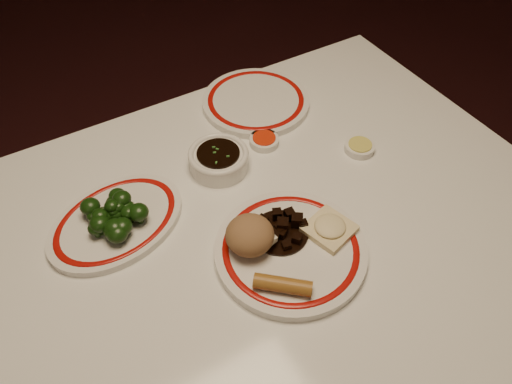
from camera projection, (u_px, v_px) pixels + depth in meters
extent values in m
cube|color=white|center=(257.00, 240.00, 0.93)|extent=(1.20, 0.90, 0.04)
cylinder|color=black|center=(338.00, 158.00, 1.62)|extent=(0.06, 0.06, 0.71)
cylinder|color=white|center=(290.00, 251.00, 0.88)|extent=(0.35, 0.35, 0.02)
torus|color=#9F0D08|center=(291.00, 248.00, 0.88)|extent=(0.30, 0.30, 0.00)
ellipsoid|color=#916844|center=(250.00, 235.00, 0.86)|extent=(0.09, 0.09, 0.06)
cylinder|color=#986425|center=(283.00, 285.00, 0.81)|extent=(0.09, 0.08, 0.03)
cube|color=beige|center=(329.00, 229.00, 0.90)|extent=(0.10, 0.10, 0.01)
ellipsoid|color=beige|center=(330.00, 226.00, 0.89)|extent=(0.06, 0.06, 0.02)
cylinder|color=black|center=(280.00, 232.00, 0.90)|extent=(0.10, 0.10, 0.00)
cube|color=black|center=(296.00, 224.00, 0.90)|extent=(0.02, 0.02, 0.02)
cube|color=black|center=(289.00, 214.00, 0.91)|extent=(0.02, 0.02, 0.02)
cube|color=black|center=(297.00, 220.00, 0.90)|extent=(0.03, 0.03, 0.02)
cube|color=black|center=(303.00, 225.00, 0.90)|extent=(0.02, 0.02, 0.02)
cube|color=black|center=(277.00, 214.00, 0.91)|extent=(0.02, 0.02, 0.02)
cube|color=black|center=(280.00, 232.00, 0.89)|extent=(0.02, 0.02, 0.02)
cube|color=black|center=(281.00, 233.00, 0.88)|extent=(0.02, 0.02, 0.02)
cube|color=black|center=(283.00, 225.00, 0.89)|extent=(0.03, 0.03, 0.02)
cube|color=black|center=(297.00, 239.00, 0.88)|extent=(0.02, 0.02, 0.02)
cube|color=black|center=(281.00, 229.00, 0.89)|extent=(0.02, 0.02, 0.02)
cube|color=black|center=(276.00, 233.00, 0.89)|extent=(0.02, 0.02, 0.01)
cube|color=black|center=(275.00, 236.00, 0.88)|extent=(0.02, 0.02, 0.02)
cube|color=black|center=(286.00, 246.00, 0.87)|extent=(0.02, 0.02, 0.02)
cube|color=black|center=(268.00, 229.00, 0.89)|extent=(0.02, 0.02, 0.02)
cube|color=black|center=(263.00, 221.00, 0.89)|extent=(0.02, 0.02, 0.02)
cube|color=beige|center=(271.00, 239.00, 0.86)|extent=(0.02, 0.02, 0.01)
cube|color=beige|center=(264.00, 230.00, 0.88)|extent=(0.02, 0.02, 0.01)
torus|color=#9F0D08|center=(116.00, 219.00, 0.92)|extent=(0.28, 0.28, 0.00)
cylinder|color=#23471C|center=(118.00, 218.00, 0.92)|extent=(0.01, 0.01, 0.01)
ellipsoid|color=black|center=(116.00, 212.00, 0.91)|extent=(0.03, 0.03, 0.03)
cylinder|color=#23471C|center=(117.00, 234.00, 0.89)|extent=(0.01, 0.01, 0.02)
ellipsoid|color=black|center=(114.00, 228.00, 0.88)|extent=(0.04, 0.04, 0.03)
cylinder|color=#23471C|center=(132.00, 215.00, 0.92)|extent=(0.01, 0.01, 0.01)
ellipsoid|color=black|center=(130.00, 210.00, 0.91)|extent=(0.03, 0.03, 0.02)
cylinder|color=#23471C|center=(104.00, 223.00, 0.91)|extent=(0.01, 0.01, 0.01)
ellipsoid|color=black|center=(102.00, 217.00, 0.90)|extent=(0.04, 0.04, 0.03)
cylinder|color=#23471C|center=(105.00, 219.00, 0.92)|extent=(0.01, 0.01, 0.01)
ellipsoid|color=black|center=(103.00, 214.00, 0.91)|extent=(0.03, 0.03, 0.02)
cylinder|color=#23471C|center=(130.00, 218.00, 0.91)|extent=(0.01, 0.01, 0.02)
ellipsoid|color=black|center=(129.00, 212.00, 0.90)|extent=(0.03, 0.03, 0.02)
cylinder|color=#23471C|center=(93.00, 213.00, 0.92)|extent=(0.01, 0.01, 0.01)
ellipsoid|color=black|center=(90.00, 206.00, 0.91)|extent=(0.04, 0.04, 0.03)
cylinder|color=#23471C|center=(95.00, 220.00, 0.92)|extent=(0.01, 0.01, 0.01)
ellipsoid|color=black|center=(94.00, 216.00, 0.91)|extent=(0.03, 0.03, 0.02)
cylinder|color=#23471C|center=(118.00, 210.00, 0.93)|extent=(0.01, 0.01, 0.01)
ellipsoid|color=black|center=(116.00, 204.00, 0.92)|extent=(0.04, 0.04, 0.03)
cylinder|color=#23471C|center=(119.00, 239.00, 0.89)|extent=(0.01, 0.01, 0.01)
ellipsoid|color=black|center=(117.00, 233.00, 0.87)|extent=(0.04, 0.04, 0.03)
cylinder|color=#23471C|center=(123.00, 206.00, 0.94)|extent=(0.01, 0.01, 0.01)
ellipsoid|color=black|center=(121.00, 201.00, 0.93)|extent=(0.03, 0.03, 0.02)
cylinder|color=#23471C|center=(98.00, 233.00, 0.89)|extent=(0.01, 0.01, 0.01)
ellipsoid|color=black|center=(96.00, 228.00, 0.88)|extent=(0.03, 0.03, 0.02)
cylinder|color=#23471C|center=(102.00, 230.00, 0.90)|extent=(0.01, 0.01, 0.02)
ellipsoid|color=black|center=(99.00, 224.00, 0.88)|extent=(0.04, 0.04, 0.03)
cylinder|color=#23471C|center=(124.00, 233.00, 0.89)|extent=(0.01, 0.01, 0.01)
ellipsoid|color=black|center=(122.00, 227.00, 0.88)|extent=(0.04, 0.04, 0.03)
cylinder|color=#23471C|center=(113.00, 233.00, 0.90)|extent=(0.01, 0.01, 0.01)
ellipsoid|color=black|center=(112.00, 229.00, 0.89)|extent=(0.03, 0.03, 0.02)
cylinder|color=#23471C|center=(119.00, 231.00, 0.90)|extent=(0.01, 0.01, 0.01)
ellipsoid|color=black|center=(118.00, 226.00, 0.89)|extent=(0.03, 0.03, 0.02)
cylinder|color=#23471C|center=(140.00, 219.00, 0.91)|extent=(0.01, 0.01, 0.01)
ellipsoid|color=black|center=(138.00, 212.00, 0.90)|extent=(0.04, 0.04, 0.03)
cylinder|color=#23471C|center=(114.00, 236.00, 0.89)|extent=(0.01, 0.01, 0.01)
ellipsoid|color=black|center=(112.00, 231.00, 0.88)|extent=(0.03, 0.03, 0.02)
cylinder|color=#23471C|center=(120.00, 219.00, 0.92)|extent=(0.01, 0.01, 0.01)
ellipsoid|color=black|center=(119.00, 215.00, 0.91)|extent=(0.03, 0.03, 0.02)
cylinder|color=#23471C|center=(128.00, 214.00, 0.92)|extent=(0.01, 0.01, 0.01)
ellipsoid|color=black|center=(126.00, 208.00, 0.91)|extent=(0.03, 0.03, 0.03)
cylinder|color=#23471C|center=(101.00, 227.00, 0.90)|extent=(0.01, 0.01, 0.02)
ellipsoid|color=black|center=(99.00, 221.00, 0.89)|extent=(0.03, 0.03, 0.02)
ellipsoid|color=black|center=(118.00, 207.00, 0.90)|extent=(0.03, 0.03, 0.02)
ellipsoid|color=black|center=(122.00, 199.00, 0.91)|extent=(0.03, 0.03, 0.03)
ellipsoid|color=black|center=(100.00, 216.00, 0.89)|extent=(0.03, 0.03, 0.02)
ellipsoid|color=black|center=(116.00, 206.00, 0.90)|extent=(0.02, 0.02, 0.02)
ellipsoid|color=black|center=(112.00, 206.00, 0.90)|extent=(0.03, 0.03, 0.02)
ellipsoid|color=black|center=(114.00, 210.00, 0.90)|extent=(0.03, 0.03, 0.02)
ellipsoid|color=black|center=(117.00, 196.00, 0.93)|extent=(0.03, 0.03, 0.03)
cylinder|color=white|center=(219.00, 161.00, 1.02)|extent=(0.12, 0.12, 0.04)
cylinder|color=black|center=(218.00, 153.00, 1.01)|extent=(0.09, 0.09, 0.00)
cylinder|color=white|center=(264.00, 141.00, 1.08)|extent=(0.06, 0.06, 0.02)
cylinder|color=red|center=(264.00, 138.00, 1.07)|extent=(0.05, 0.05, 0.00)
cylinder|color=white|center=(360.00, 148.00, 1.06)|extent=(0.06, 0.06, 0.02)
cylinder|color=#D2C856|center=(360.00, 144.00, 1.06)|extent=(0.05, 0.05, 0.00)
cylinder|color=white|center=(256.00, 102.00, 1.17)|extent=(0.25, 0.25, 0.02)
torus|color=#9F0D08|center=(256.00, 99.00, 1.16)|extent=(0.22, 0.22, 0.00)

